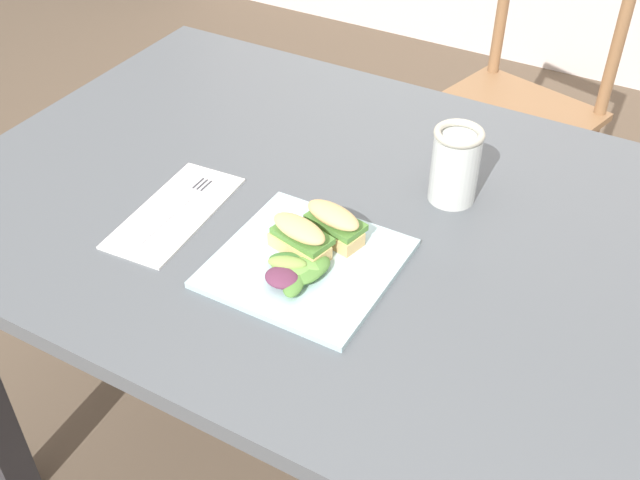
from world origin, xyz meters
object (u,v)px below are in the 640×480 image
object	(u,v)px
plate_lunch	(307,263)
sandwich_half_back	(333,223)
mason_jar_iced_tea	(455,168)
dining_table	(374,276)
chair_wooden_far	(516,109)
sandwich_half_front	(300,237)
fork_on_napkin	(181,204)

from	to	relation	value
plate_lunch	sandwich_half_back	size ratio (longest dim) A/B	2.47
mason_jar_iced_tea	sandwich_half_back	bearing A→B (deg)	-119.59
dining_table	chair_wooden_far	size ratio (longest dim) A/B	1.64
sandwich_half_front	fork_on_napkin	distance (m)	0.23
fork_on_napkin	mason_jar_iced_tea	distance (m)	0.44
sandwich_half_front	fork_on_napkin	world-z (taller)	sandwich_half_front
fork_on_napkin	mason_jar_iced_tea	xyz separation A→B (m)	(0.37, 0.24, 0.05)
chair_wooden_far	sandwich_half_back	distance (m)	1.09
dining_table	fork_on_napkin	distance (m)	0.34
dining_table	sandwich_half_back	size ratio (longest dim) A/B	14.05
plate_lunch	sandwich_half_front	xyz separation A→B (m)	(-0.02, 0.01, 0.03)
chair_wooden_far	sandwich_half_front	world-z (taller)	chair_wooden_far
sandwich_half_front	fork_on_napkin	bearing A→B (deg)	177.20
sandwich_half_front	mason_jar_iced_tea	size ratio (longest dim) A/B	0.80
plate_lunch	sandwich_half_front	world-z (taller)	sandwich_half_front
plate_lunch	sandwich_half_back	bearing A→B (deg)	82.17
sandwich_half_back	plate_lunch	bearing A→B (deg)	-97.83
sandwich_half_front	plate_lunch	bearing A→B (deg)	-35.15
plate_lunch	dining_table	bearing A→B (deg)	73.01
dining_table	sandwich_half_back	bearing A→B (deg)	-113.86
mason_jar_iced_tea	fork_on_napkin	bearing A→B (deg)	-147.11
dining_table	sandwich_half_front	world-z (taller)	sandwich_half_front
dining_table	mason_jar_iced_tea	xyz separation A→B (m)	(0.08, 0.12, 0.17)
plate_lunch	sandwich_half_front	size ratio (longest dim) A/B	2.47
dining_table	plate_lunch	world-z (taller)	plate_lunch
sandwich_half_front	mason_jar_iced_tea	world-z (taller)	mason_jar_iced_tea
sandwich_half_front	sandwich_half_back	world-z (taller)	same
dining_table	chair_wooden_far	world-z (taller)	chair_wooden_far
chair_wooden_far	mason_jar_iced_tea	size ratio (longest dim) A/B	6.81
dining_table	sandwich_half_front	size ratio (longest dim) A/B	14.05
dining_table	mason_jar_iced_tea	world-z (taller)	mason_jar_iced_tea
chair_wooden_far	fork_on_napkin	world-z (taller)	chair_wooden_far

